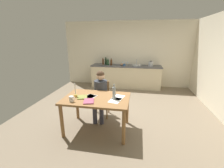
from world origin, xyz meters
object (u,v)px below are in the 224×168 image
(chair_at_table, at_px, (102,97))
(bottle_vinegar, at_px, (106,61))
(wine_glass_by_kettle, at_px, (125,62))
(teacup_on_counter, at_px, (124,65))
(candlestick, at_px, (76,93))
(stovetop_kettle, at_px, (151,64))
(wine_glass_back_left, at_px, (123,62))
(wine_bottle_on_table, at_px, (114,93))
(book_cookery, at_px, (89,101))
(book_magazine, at_px, (82,97))
(coffee_mug, at_px, (71,99))
(mixing_bowl, at_px, (123,64))
(bottle_sauce, at_px, (111,62))
(sink_unit, at_px, (136,65))
(wine_glass_near_sink, at_px, (128,62))
(dining_table, at_px, (97,102))
(person_seated, at_px, (100,92))
(bottle_oil, at_px, (103,62))
(bottle_wine_red, at_px, (108,62))

(chair_at_table, height_order, bottle_vinegar, bottle_vinegar)
(wine_glass_by_kettle, height_order, teacup_on_counter, wine_glass_by_kettle)
(candlestick, distance_m, bottle_vinegar, 3.27)
(stovetop_kettle, relative_size, wine_glass_back_left, 1.43)
(wine_bottle_on_table, bearing_deg, candlestick, -178.65)
(book_cookery, xyz_separation_m, wine_glass_by_kettle, (0.36, 3.51, 0.24))
(teacup_on_counter, bearing_deg, book_magazine, -100.41)
(coffee_mug, bearing_deg, wine_glass_back_left, 80.60)
(stovetop_kettle, bearing_deg, mixing_bowl, -179.83)
(bottle_sauce, bearing_deg, teacup_on_counter, -11.66)
(wine_bottle_on_table, bearing_deg, sink_unit, 83.47)
(bottle_vinegar, bearing_deg, sink_unit, -3.97)
(wine_glass_near_sink, bearing_deg, bottle_vinegar, -176.23)
(stovetop_kettle, distance_m, wine_glass_near_sink, 0.91)
(mixing_bowl, xyz_separation_m, teacup_on_counter, (0.08, -0.15, 0.00))
(sink_unit, xyz_separation_m, bottle_sauce, (-1.00, -0.04, 0.09))
(wine_bottle_on_table, bearing_deg, bottle_vinegar, 105.33)
(dining_table, height_order, wine_glass_by_kettle, wine_glass_by_kettle)
(wine_bottle_on_table, bearing_deg, book_magazine, -177.54)
(dining_table, bearing_deg, sink_unit, 76.81)
(mixing_bowl, relative_size, wine_glass_near_sink, 1.19)
(bottle_vinegar, relative_size, wine_glass_by_kettle, 1.98)
(person_seated, xyz_separation_m, coffee_mug, (-0.36, -0.83, 0.13))
(book_magazine, distance_m, bottle_oil, 3.27)
(book_cookery, bearing_deg, bottle_vinegar, 82.20)
(candlestick, bearing_deg, person_seated, 56.86)
(book_magazine, xyz_separation_m, wine_glass_back_left, (0.46, 3.33, 0.24))
(wine_glass_near_sink, bearing_deg, book_magazine, -101.38)
(book_cookery, relative_size, bottle_oil, 0.97)
(bottle_vinegar, distance_m, bottle_sauce, 0.28)
(person_seated, bearing_deg, wine_glass_by_kettle, 83.16)
(chair_at_table, height_order, book_cookery, chair_at_table)
(book_cookery, xyz_separation_m, wine_glass_near_sink, (0.47, 3.51, 0.24))
(sink_unit, xyz_separation_m, mixing_bowl, (-0.55, -0.01, 0.02))
(wine_bottle_on_table, bearing_deg, wine_glass_near_sink, 89.89)
(teacup_on_counter, bearing_deg, coffee_mug, -101.80)
(book_cookery, distance_m, wine_glass_near_sink, 3.55)
(bottle_sauce, relative_size, stovetop_kettle, 1.26)
(bottle_wine_red, bearing_deg, wine_glass_near_sink, 10.00)
(dining_table, height_order, person_seated, person_seated)
(bottle_sauce, xyz_separation_m, mixing_bowl, (0.46, 0.04, -0.08))
(candlestick, height_order, wine_bottle_on_table, wine_bottle_on_table)
(wine_glass_by_kettle, xyz_separation_m, teacup_on_counter, (-0.00, -0.30, -0.06))
(person_seated, relative_size, bottle_wine_red, 4.87)
(candlestick, relative_size, book_magazine, 1.31)
(book_cookery, relative_size, mixing_bowl, 1.41)
(coffee_mug, height_order, candlestick, candlestick)
(bottle_vinegar, bearing_deg, wine_glass_near_sink, 3.77)
(wine_glass_near_sink, bearing_deg, bottle_sauce, -163.65)
(book_cookery, xyz_separation_m, sink_unit, (0.82, 3.37, 0.16))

